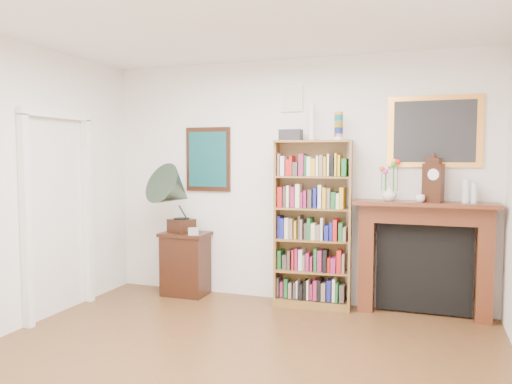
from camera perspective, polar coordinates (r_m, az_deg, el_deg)
room at (r=3.46m, az=-6.74°, el=-0.85°), size 4.51×5.01×2.81m
door_casing at (r=5.70m, az=-21.60°, el=-0.51°), size 0.08×1.02×2.17m
teal_poster at (r=6.14m, az=-5.50°, el=3.73°), size 0.58×0.04×0.78m
small_picture at (r=5.81m, az=4.07°, el=10.62°), size 0.26×0.04×0.30m
gilt_painting at (r=5.58m, az=19.70°, el=6.53°), size 0.95×0.04×0.75m
bookshelf at (r=5.60m, az=6.50°, el=-2.56°), size 0.89×0.39×2.15m
side_cabinet at (r=6.19m, az=-8.06°, el=-8.11°), size 0.57×0.42×0.77m
fireplace at (r=5.58m, az=18.64°, el=-6.10°), size 1.45×0.34×1.22m
gramophone at (r=5.99m, az=-9.19°, el=-0.23°), size 0.71×0.78×0.84m
cd_stack at (r=5.93m, az=-7.16°, el=-4.48°), size 0.16×0.16×0.08m
mantel_clock at (r=5.43m, az=19.59°, el=1.22°), size 0.22×0.18×0.46m
flower_vase at (r=5.45m, az=14.99°, el=-0.14°), size 0.19×0.19×0.16m
teacup at (r=5.39m, az=18.26°, el=-0.71°), size 0.10×0.10×0.08m
bottle_left at (r=5.47m, az=22.84°, el=0.10°), size 0.07×0.07×0.24m
bottle_right at (r=5.48m, az=23.65°, el=-0.12°), size 0.06×0.06×0.20m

